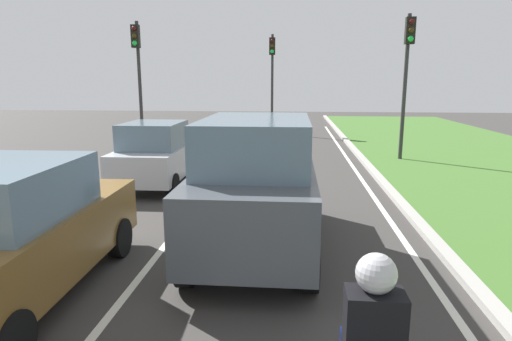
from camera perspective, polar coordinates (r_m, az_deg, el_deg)
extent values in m
plane|color=#383533|center=(12.44, -2.25, -1.55)|extent=(60.00, 60.00, 0.00)
cube|color=silver|center=(12.55, -5.43, -1.47)|extent=(0.12, 32.00, 0.01)
cube|color=silver|center=(12.51, 14.34, -1.83)|extent=(0.12, 32.00, 0.01)
cube|color=#9E9B93|center=(12.59, 16.60, -1.60)|extent=(0.24, 48.00, 0.12)
cube|color=#474C51|center=(7.38, 0.16, -3.42)|extent=(1.90, 4.50, 1.10)
cube|color=slate|center=(7.04, 0.05, 3.74)|extent=(1.70, 2.70, 0.80)
cylinder|color=black|center=(9.10, -4.52, -4.12)|extent=(0.22, 0.76, 0.76)
cylinder|color=black|center=(8.98, 6.58, -4.37)|extent=(0.22, 0.76, 0.76)
cylinder|color=black|center=(6.27, -9.24, -11.72)|extent=(0.22, 0.76, 0.76)
cylinder|color=black|center=(6.10, 7.28, -12.36)|extent=(0.22, 0.76, 0.76)
cube|color=brown|center=(6.56, -29.34, -8.71)|extent=(1.87, 4.34, 0.84)
cube|color=slate|center=(6.27, -30.53, -2.37)|extent=(1.61, 2.14, 0.70)
cylinder|color=black|center=(8.27, -28.35, -7.62)|extent=(0.24, 0.65, 0.64)
cylinder|color=black|center=(7.55, -17.74, -8.50)|extent=(0.24, 0.65, 0.64)
cube|color=#B7BABF|center=(12.34, -12.96, 1.36)|extent=(1.68, 3.72, 0.80)
cube|color=slate|center=(11.99, -13.47, 4.62)|extent=(1.50, 1.92, 0.68)
cylinder|color=black|center=(13.82, -14.33, 0.70)|extent=(0.23, 0.60, 0.60)
cylinder|color=black|center=(13.41, -8.22, 0.62)|extent=(0.23, 0.60, 0.60)
cylinder|color=black|center=(11.52, -18.30, -1.71)|extent=(0.23, 0.60, 0.60)
cylinder|color=black|center=(11.03, -11.04, -1.91)|extent=(0.23, 0.60, 0.60)
cube|color=black|center=(3.23, 15.37, -20.07)|extent=(0.40, 0.26, 0.60)
sphere|color=#B2B2B7|center=(3.06, 15.71, -13.06)|extent=(0.28, 0.28, 0.28)
cylinder|color=#2D2D2D|center=(16.53, 19.17, 10.17)|extent=(0.14, 0.14, 5.18)
cube|color=black|center=(16.43, 19.83, 17.12)|extent=(0.32, 0.24, 0.90)
sphere|color=#3F0F0F|center=(16.34, 20.02, 18.13)|extent=(0.20, 0.20, 0.20)
sphere|color=#382B0C|center=(16.30, 19.95, 17.15)|extent=(0.20, 0.20, 0.20)
sphere|color=green|center=(16.28, 19.88, 16.18)|extent=(0.20, 0.20, 0.20)
cylinder|color=#2D2D2D|center=(18.88, -15.18, 10.67)|extent=(0.14, 0.14, 5.27)
cube|color=black|center=(18.78, -15.74, 16.82)|extent=(0.32, 0.24, 0.90)
sphere|color=#3F0F0F|center=(18.69, -15.94, 17.70)|extent=(0.20, 0.20, 0.20)
sphere|color=#382B0C|center=(18.66, -15.89, 16.85)|extent=(0.20, 0.20, 0.20)
sphere|color=green|center=(18.63, -15.84, 15.99)|extent=(0.20, 0.20, 0.20)
cylinder|color=#2D2D2D|center=(24.18, 2.16, 11.34)|extent=(0.14, 0.14, 5.38)
cube|color=black|center=(24.05, 2.18, 16.20)|extent=(0.32, 0.24, 0.90)
sphere|color=#3F0F0F|center=(23.95, 2.17, 16.89)|extent=(0.20, 0.20, 0.20)
sphere|color=#382B0C|center=(23.92, 2.16, 16.23)|extent=(0.20, 0.20, 0.20)
sphere|color=green|center=(23.90, 2.15, 15.56)|extent=(0.20, 0.20, 0.20)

